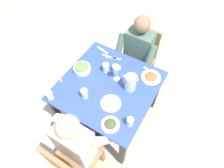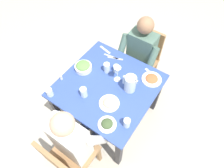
{
  "view_description": "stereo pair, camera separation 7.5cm",
  "coord_description": "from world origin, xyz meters",
  "px_view_note": "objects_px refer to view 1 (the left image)",
  "views": [
    {
      "loc": [
        -0.64,
        0.99,
        2.38
      ],
      "look_at": [
        -0.03,
        -0.04,
        0.69
      ],
      "focal_mm": 30.96,
      "sensor_mm": 36.0,
      "label": 1
    },
    {
      "loc": [
        -0.71,
        0.95,
        2.38
      ],
      "look_at": [
        -0.03,
        -0.04,
        0.69
      ],
      "focal_mm": 30.96,
      "sensor_mm": 36.0,
      "label": 2
    }
  ],
  "objects_px": {
    "salad_bowl": "(82,68)",
    "plate_dolmas": "(110,124)",
    "chair_near": "(141,55)",
    "plate_beans": "(111,103)",
    "diner_far": "(82,137)",
    "water_glass_far_left": "(115,68)",
    "water_glass_center": "(50,96)",
    "water_pitcher": "(131,83)",
    "dining_table": "(108,90)",
    "chair_far": "(71,161)",
    "diner_near": "(135,57)",
    "plate_rice_curry": "(151,77)",
    "water_glass_far_right": "(130,122)",
    "salt_shaker": "(60,80)",
    "water_glass_near_right": "(85,94)",
    "wine_glass": "(117,71)",
    "water_glass_by_pitcher": "(106,68)"
  },
  "relations": [
    {
      "from": "chair_near",
      "to": "plate_beans",
      "type": "distance_m",
      "value": 1.01
    },
    {
      "from": "plate_rice_curry",
      "to": "water_glass_center",
      "type": "xyz_separation_m",
      "value": [
        0.77,
        0.75,
        0.03
      ]
    },
    {
      "from": "dining_table",
      "to": "water_pitcher",
      "type": "xyz_separation_m",
      "value": [
        -0.22,
        -0.08,
        0.2
      ]
    },
    {
      "from": "wine_glass",
      "to": "chair_near",
      "type": "bearing_deg",
      "value": -89.03
    },
    {
      "from": "plate_beans",
      "to": "water_glass_near_right",
      "type": "height_order",
      "value": "water_glass_near_right"
    },
    {
      "from": "water_glass_far_right",
      "to": "plate_rice_curry",
      "type": "bearing_deg",
      "value": -84.85
    },
    {
      "from": "chair_near",
      "to": "chair_far",
      "type": "relative_size",
      "value": 1.0
    },
    {
      "from": "plate_dolmas",
      "to": "water_glass_far_right",
      "type": "distance_m",
      "value": 0.18
    },
    {
      "from": "chair_far",
      "to": "plate_beans",
      "type": "height_order",
      "value": "chair_far"
    },
    {
      "from": "diner_near",
      "to": "plate_dolmas",
      "type": "height_order",
      "value": "diner_near"
    },
    {
      "from": "water_glass_center",
      "to": "water_pitcher",
      "type": "bearing_deg",
      "value": -140.64
    },
    {
      "from": "chair_near",
      "to": "water_glass_center",
      "type": "distance_m",
      "value": 1.33
    },
    {
      "from": "water_pitcher",
      "to": "water_glass_near_right",
      "type": "distance_m",
      "value": 0.47
    },
    {
      "from": "plate_rice_curry",
      "to": "water_glass_center",
      "type": "distance_m",
      "value": 1.08
    },
    {
      "from": "wine_glass",
      "to": "plate_rice_curry",
      "type": "bearing_deg",
      "value": -146.31
    },
    {
      "from": "chair_near",
      "to": "water_pitcher",
      "type": "relative_size",
      "value": 4.47
    },
    {
      "from": "salad_bowl",
      "to": "plate_dolmas",
      "type": "bearing_deg",
      "value": 146.64
    },
    {
      "from": "diner_far",
      "to": "water_glass_far_left",
      "type": "relative_size",
      "value": 12.92
    },
    {
      "from": "chair_far",
      "to": "salad_bowl",
      "type": "distance_m",
      "value": 0.96
    },
    {
      "from": "diner_near",
      "to": "salad_bowl",
      "type": "relative_size",
      "value": 6.03
    },
    {
      "from": "plate_rice_curry",
      "to": "water_glass_far_right",
      "type": "height_order",
      "value": "water_glass_far_right"
    },
    {
      "from": "water_glass_far_right",
      "to": "water_glass_by_pitcher",
      "type": "xyz_separation_m",
      "value": [
        0.52,
        -0.43,
        0.01
      ]
    },
    {
      "from": "chair_near",
      "to": "water_glass_far_left",
      "type": "relative_size",
      "value": 9.59
    },
    {
      "from": "plate_dolmas",
      "to": "diner_near",
      "type": "bearing_deg",
      "value": -76.84
    },
    {
      "from": "water_glass_far_right",
      "to": "water_glass_by_pitcher",
      "type": "bearing_deg",
      "value": -39.27
    },
    {
      "from": "chair_far",
      "to": "diner_near",
      "type": "bearing_deg",
      "value": -88.19
    },
    {
      "from": "diner_far",
      "to": "dining_table",
      "type": "bearing_deg",
      "value": -82.76
    },
    {
      "from": "plate_dolmas",
      "to": "water_glass_near_right",
      "type": "height_order",
      "value": "water_glass_near_right"
    },
    {
      "from": "chair_near",
      "to": "diner_far",
      "type": "bearing_deg",
      "value": 91.81
    },
    {
      "from": "chair_near",
      "to": "water_glass_near_right",
      "type": "distance_m",
      "value": 1.08
    },
    {
      "from": "diner_near",
      "to": "plate_beans",
      "type": "height_order",
      "value": "diner_near"
    },
    {
      "from": "water_pitcher",
      "to": "water_glass_far_left",
      "type": "xyz_separation_m",
      "value": [
        0.25,
        -0.12,
        -0.05
      ]
    },
    {
      "from": "chair_far",
      "to": "diner_near",
      "type": "relative_size",
      "value": 0.74
    },
    {
      "from": "chair_near",
      "to": "water_glass_far_right",
      "type": "xyz_separation_m",
      "value": [
        -0.38,
        1.07,
        0.28
      ]
    },
    {
      "from": "salt_shaker",
      "to": "chair_near",
      "type": "bearing_deg",
      "value": -115.78
    },
    {
      "from": "plate_beans",
      "to": "water_glass_far_left",
      "type": "bearing_deg",
      "value": -65.55
    },
    {
      "from": "diner_near",
      "to": "water_pitcher",
      "type": "xyz_separation_m",
      "value": [
        -0.19,
        0.5,
        0.18
      ]
    },
    {
      "from": "plate_rice_curry",
      "to": "water_glass_near_right",
      "type": "height_order",
      "value": "water_glass_near_right"
    },
    {
      "from": "dining_table",
      "to": "chair_near",
      "type": "height_order",
      "value": "chair_near"
    },
    {
      "from": "diner_near",
      "to": "water_glass_far_right",
      "type": "height_order",
      "value": "diner_near"
    },
    {
      "from": "diner_far",
      "to": "salad_bowl",
      "type": "xyz_separation_m",
      "value": [
        0.42,
        -0.61,
        0.13
      ]
    },
    {
      "from": "dining_table",
      "to": "water_glass_center",
      "type": "distance_m",
      "value": 0.62
    },
    {
      "from": "salad_bowl",
      "to": "plate_dolmas",
      "type": "distance_m",
      "value": 0.73
    },
    {
      "from": "diner_near",
      "to": "plate_dolmas",
      "type": "bearing_deg",
      "value": 103.16
    },
    {
      "from": "diner_near",
      "to": "water_glass_far_left",
      "type": "height_order",
      "value": "diner_near"
    },
    {
      "from": "salt_shaker",
      "to": "wine_glass",
      "type": "bearing_deg",
      "value": -146.09
    },
    {
      "from": "water_pitcher",
      "to": "diner_near",
      "type": "bearing_deg",
      "value": -69.65
    },
    {
      "from": "plate_dolmas",
      "to": "water_glass_center",
      "type": "height_order",
      "value": "water_glass_center"
    },
    {
      "from": "wine_glass",
      "to": "plate_dolmas",
      "type": "bearing_deg",
      "value": 113.53
    },
    {
      "from": "water_glass_near_right",
      "to": "water_glass_center",
      "type": "bearing_deg",
      "value": 33.08
    }
  ]
}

